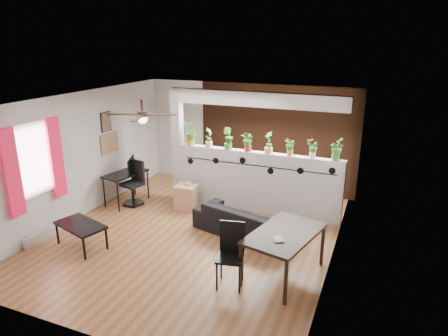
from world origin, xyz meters
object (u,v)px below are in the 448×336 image
potted_plant_7 (336,149)px  computer_desk (126,176)px  potted_plant_0 (190,134)px  folding_chair (231,248)px  ceiling_fan (142,116)px  coffee_table (80,227)px  potted_plant_1 (209,137)px  potted_plant_5 (290,146)px  potted_plant_6 (313,148)px  potted_plant_3 (248,141)px  potted_plant_4 (269,142)px  office_chair (134,186)px  sofa (244,221)px  cup (188,184)px  potted_plant_2 (228,138)px  dining_table (284,237)px  cube_shelf (187,197)px

potted_plant_7 → computer_desk: potted_plant_7 is taller
potted_plant_0 → folding_chair: size_ratio=0.48×
ceiling_fan → coffee_table: (-0.86, -0.90, -1.92)m
coffee_table → potted_plant_1: bearing=63.7°
potted_plant_5 → potted_plant_6: (0.45, -0.00, -0.00)m
folding_chair → potted_plant_3: bearing=104.1°
potted_plant_1 → potted_plant_4: bearing=0.0°
potted_plant_6 → office_chair: 4.04m
potted_plant_0 → potted_plant_5: size_ratio=1.32×
potted_plant_7 → potted_plant_5: bearing=180.0°
office_chair → potted_plant_4: bearing=12.7°
potted_plant_1 → computer_desk: bearing=-159.5°
potted_plant_0 → sofa: size_ratio=0.25×
potted_plant_4 → potted_plant_6: size_ratio=1.27×
ceiling_fan → potted_plant_3: bearing=52.6°
potted_plant_4 → cup: potted_plant_4 is taller
potted_plant_4 → potted_plant_6: 0.90m
potted_plant_3 → coffee_table: size_ratio=0.39×
potted_plant_2 → dining_table: (1.83, -2.22, -0.92)m
dining_table → cube_shelf: bearing=146.3°
office_chair → potted_plant_5: bearing=11.1°
dining_table → folding_chair: bearing=-144.4°
potted_plant_0 → potted_plant_1: potted_plant_0 is taller
ceiling_fan → potted_plant_5: ceiling_fan is taller
potted_plant_0 → potted_plant_5: potted_plant_0 is taller
potted_plant_6 → potted_plant_0: bearing=180.0°
sofa → folding_chair: (0.35, -1.60, 0.31)m
cube_shelf → office_chair: bearing=-176.6°
potted_plant_1 → potted_plant_7: bearing=-0.0°
potted_plant_6 → potted_plant_7: size_ratio=0.85×
potted_plant_1 → office_chair: size_ratio=0.43×
potted_plant_4 → folding_chair: (0.23, -2.72, -1.00)m
potted_plant_1 → cube_shelf: potted_plant_1 is taller
computer_desk → dining_table: dining_table is taller
potted_plant_3 → sofa: size_ratio=0.22×
computer_desk → dining_table: bearing=-20.9°
potted_plant_0 → folding_chair: (2.04, -2.72, -1.01)m
potted_plant_5 → potted_plant_1: bearing=180.0°
computer_desk → dining_table: 4.35m
ceiling_fan → potted_plant_6: 3.36m
ceiling_fan → potted_plant_4: ceiling_fan is taller
cup → potted_plant_7: bearing=8.7°
potted_plant_1 → computer_desk: potted_plant_1 is taller
potted_plant_1 → folding_chair: potted_plant_1 is taller
potted_plant_6 → cube_shelf: 2.94m
potted_plant_0 → potted_plant_2: potted_plant_0 is taller
potted_plant_3 → cup: potted_plant_3 is taller
potted_plant_3 → computer_desk: bearing=-166.0°
potted_plant_2 → computer_desk: (-2.24, -0.67, -0.94)m
ceiling_fan → dining_table: bearing=-8.7°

